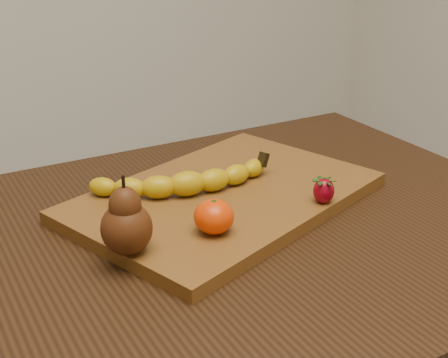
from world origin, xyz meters
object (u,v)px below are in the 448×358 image
table (211,289)px  mandarin (214,217)px  cutting_board (224,197)px  pear (126,215)px

table → mandarin: mandarin is taller
cutting_board → pear: 0.22m
table → cutting_board: (0.06, 0.07, 0.11)m
cutting_board → pear: (-0.19, -0.10, 0.06)m
table → pear: (-0.13, -0.03, 0.17)m
pear → mandarin: pear is taller
cutting_board → table: bearing=-150.7°
table → cutting_board: size_ratio=2.22×
table → pear: size_ratio=9.94×
cutting_board → mandarin: mandarin is taller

